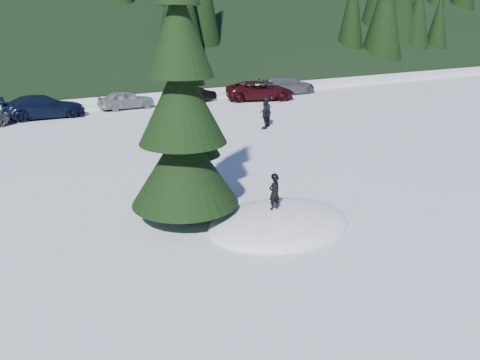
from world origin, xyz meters
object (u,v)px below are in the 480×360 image
car_6 (260,90)px  car_7 (287,85)px  spruce_tall (182,112)px  car_4 (126,100)px  child_skier (274,193)px  car_5 (193,94)px  adult_1 (265,115)px  adult_0 (266,112)px  car_3 (43,107)px  spruce_short (194,139)px

car_6 → car_7: size_ratio=1.04×
spruce_tall → car_6: 23.12m
car_7 → car_4: bearing=86.7°
child_skier → car_5: 22.27m
spruce_tall → car_5: spruce_tall is taller
adult_1 → car_7: size_ratio=0.31×
adult_1 → car_6: (5.36, 8.57, -0.06)m
adult_0 → car_5: 9.51m
car_4 → car_7: bearing=-92.1°
spruce_tall → car_7: 26.44m
car_5 → car_3: bearing=75.1°
child_skier → car_3: 20.80m
car_6 → car_7: 3.81m
adult_0 → car_6: (4.94, 8.02, -0.12)m
adult_0 → adult_1: size_ratio=1.08×
spruce_tall → adult_1: 13.25m
child_skier → car_3: bearing=-84.7°
car_6 → spruce_tall: bearing=161.7°
adult_0 → car_4: (-5.01, 9.61, -0.20)m
car_5 → car_7: car_7 is taller
car_3 → car_7: bearing=-86.4°
adult_1 → car_5: bearing=-140.8°
adult_1 → car_5: (0.45, 10.06, -0.17)m
child_skier → adult_1: 12.99m
adult_0 → car_5: size_ratio=0.45×
spruce_tall → spruce_short: size_ratio=1.60×
adult_0 → car_5: (0.03, 9.50, -0.23)m
car_4 → car_7: 13.53m
spruce_short → car_3: size_ratio=1.10×
spruce_short → car_7: 24.65m
child_skier → car_7: child_skier is taller
spruce_short → car_5: 19.91m
adult_0 → car_7: bearing=176.0°
car_4 → spruce_short: bearing=167.9°
spruce_tall → car_4: size_ratio=2.30×
adult_1 → car_4: bearing=-113.9°
car_4 → car_7: (13.53, -0.29, 0.09)m
car_5 → car_6: (4.91, -1.49, 0.11)m
adult_1 → car_6: size_ratio=0.30×
adult_0 → child_skier: bearing=5.2°
car_6 → adult_1: bearing=168.9°
car_5 → car_7: (8.49, -0.19, 0.12)m
spruce_short → car_6: 21.30m
spruce_short → adult_1: size_ratio=3.46×
car_3 → car_7: size_ratio=0.98×
spruce_tall → car_5: (9.61, 19.29, -2.71)m
spruce_short → adult_0: spruce_short is taller
child_skier → car_4: (2.49, 21.06, -0.36)m
car_5 → car_6: size_ratio=0.71×
car_3 → car_4: bearing=-82.0°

